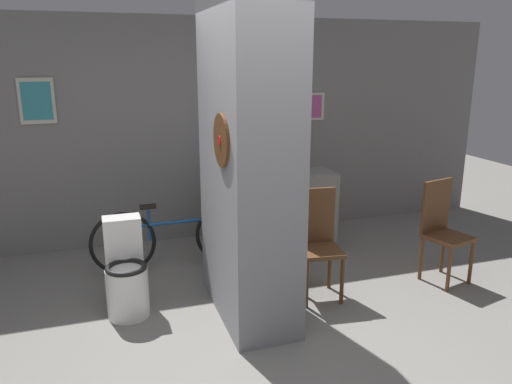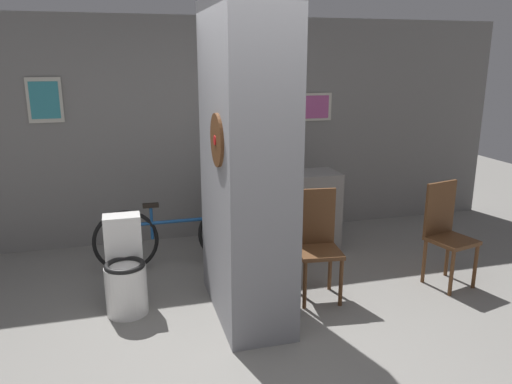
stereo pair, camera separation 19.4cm
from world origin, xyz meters
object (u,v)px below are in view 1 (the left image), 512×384
at_px(chair_by_doorway, 442,227).
at_px(bicycle, 176,236).
at_px(bottle_tall, 246,164).
at_px(toilet, 126,275).
at_px(chair_near_pillar, 317,239).

height_order(chair_by_doorway, bicycle, chair_by_doorway).
relative_size(chair_by_doorway, bottle_tall, 3.17).
relative_size(toilet, chair_near_pillar, 0.81).
distance_m(toilet, chair_by_doorway, 3.01).
relative_size(chair_by_doorway, bicycle, 0.58).
bearing_deg(chair_near_pillar, bicycle, 145.25).
distance_m(chair_near_pillar, chair_by_doorway, 1.30).
relative_size(toilet, bicycle, 0.47).
xyz_separation_m(chair_by_doorway, bottle_tall, (-1.63, 1.23, 0.49)).
height_order(toilet, chair_by_doorway, chair_by_doorway).
relative_size(chair_near_pillar, bicycle, 0.58).
relative_size(chair_near_pillar, bottle_tall, 3.17).
xyz_separation_m(toilet, bottle_tall, (1.37, 0.96, 0.68)).
height_order(toilet, chair_near_pillar, chair_near_pillar).
xyz_separation_m(toilet, bicycle, (0.56, 0.82, -0.00)).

